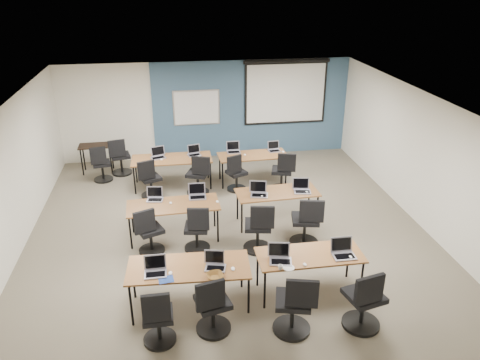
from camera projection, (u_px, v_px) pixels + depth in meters
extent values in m
cube|color=#6B6354|center=(230.00, 234.00, 9.49)|extent=(8.00, 9.00, 0.02)
cube|color=white|center=(228.00, 104.00, 8.38)|extent=(8.00, 9.00, 0.02)
cube|color=beige|center=(207.00, 110.00, 12.99)|extent=(8.00, 0.04, 2.70)
cube|color=beige|center=(287.00, 341.00, 4.88)|extent=(8.00, 0.04, 2.70)
cube|color=beige|center=(8.00, 187.00, 8.37)|extent=(0.04, 9.00, 2.70)
cube|color=beige|center=(424.00, 161.00, 9.50)|extent=(0.04, 9.00, 2.70)
cube|color=#3D5977|center=(252.00, 108.00, 13.14)|extent=(5.50, 0.04, 2.70)
cube|color=silver|center=(196.00, 108.00, 12.85)|extent=(1.28, 0.02, 0.98)
cube|color=white|center=(197.00, 108.00, 12.84)|extent=(1.20, 0.02, 0.90)
cube|color=black|center=(286.00, 92.00, 13.04)|extent=(2.32, 0.03, 1.82)
cube|color=white|center=(286.00, 93.00, 13.05)|extent=(2.20, 0.02, 1.62)
cylinder|color=black|center=(287.00, 61.00, 12.69)|extent=(2.40, 0.10, 0.10)
cube|color=olive|center=(189.00, 267.00, 7.19)|extent=(1.89, 0.79, 0.03)
cylinder|color=black|center=(131.00, 306.00, 6.92)|extent=(0.04, 0.04, 0.70)
cylinder|color=black|center=(249.00, 294.00, 7.17)|extent=(0.04, 0.04, 0.70)
cylinder|color=black|center=(133.00, 279.00, 7.52)|extent=(0.04, 0.04, 0.70)
cylinder|color=black|center=(242.00, 269.00, 7.77)|extent=(0.04, 0.04, 0.70)
cube|color=brown|center=(310.00, 255.00, 7.50)|extent=(1.71, 0.71, 0.03)
cylinder|color=black|center=(265.00, 290.00, 7.27)|extent=(0.04, 0.04, 0.70)
cylinder|color=black|center=(361.00, 280.00, 7.50)|extent=(0.04, 0.04, 0.70)
cylinder|color=black|center=(258.00, 268.00, 7.81)|extent=(0.04, 0.04, 0.70)
cylinder|color=black|center=(348.00, 260.00, 8.03)|extent=(0.04, 0.04, 0.70)
cube|color=brown|center=(173.00, 205.00, 9.10)|extent=(1.79, 0.74, 0.03)
cylinder|color=black|center=(130.00, 233.00, 8.85)|extent=(0.04, 0.04, 0.70)
cylinder|color=black|center=(218.00, 226.00, 9.09)|extent=(0.04, 0.04, 0.70)
cylinder|color=black|center=(132.00, 217.00, 9.42)|extent=(0.04, 0.04, 0.70)
cylinder|color=black|center=(214.00, 211.00, 9.65)|extent=(0.04, 0.04, 0.70)
cube|color=olive|center=(277.00, 192.00, 9.63)|extent=(1.69, 0.70, 0.03)
cylinder|color=black|center=(242.00, 218.00, 9.40)|extent=(0.04, 0.04, 0.70)
cylinder|color=black|center=(317.00, 212.00, 9.63)|extent=(0.04, 0.04, 0.70)
cylinder|color=black|center=(237.00, 205.00, 9.93)|extent=(0.04, 0.04, 0.70)
cylinder|color=black|center=(309.00, 199.00, 10.15)|extent=(0.04, 0.04, 0.70)
cube|color=brown|center=(172.00, 159.00, 11.35)|extent=(1.93, 0.80, 0.03)
cylinder|color=black|center=(135.00, 181.00, 11.06)|extent=(0.04, 0.04, 0.70)
cylinder|color=black|center=(211.00, 176.00, 11.32)|extent=(0.04, 0.04, 0.70)
cylinder|color=black|center=(136.00, 170.00, 11.68)|extent=(0.04, 0.04, 0.70)
cylinder|color=black|center=(208.00, 165.00, 11.93)|extent=(0.04, 0.04, 0.70)
cube|color=#9D6A39|center=(253.00, 155.00, 11.57)|extent=(1.70, 0.71, 0.03)
cylinder|color=black|center=(223.00, 176.00, 11.34)|extent=(0.04, 0.04, 0.70)
cylinder|color=black|center=(286.00, 172.00, 11.56)|extent=(0.04, 0.04, 0.70)
cylinder|color=black|center=(220.00, 166.00, 11.87)|extent=(0.04, 0.04, 0.70)
cylinder|color=black|center=(281.00, 163.00, 12.09)|extent=(0.04, 0.04, 0.70)
cube|color=#AFAFAF|center=(156.00, 274.00, 6.99)|extent=(0.33, 0.24, 0.02)
cube|color=black|center=(155.00, 274.00, 6.97)|extent=(0.28, 0.14, 0.00)
cube|color=#AFAFAF|center=(155.00, 262.00, 7.05)|extent=(0.33, 0.06, 0.23)
cube|color=black|center=(155.00, 262.00, 7.05)|extent=(0.29, 0.04, 0.19)
ellipsoid|color=white|center=(170.00, 273.00, 7.01)|extent=(0.09, 0.11, 0.03)
cylinder|color=black|center=(160.00, 339.00, 6.75)|extent=(0.48, 0.48, 0.05)
cylinder|color=black|center=(159.00, 329.00, 6.68)|extent=(0.06, 0.06, 0.42)
cube|color=black|center=(158.00, 315.00, 6.57)|extent=(0.42, 0.42, 0.08)
cube|color=black|center=(156.00, 308.00, 6.28)|extent=(0.39, 0.06, 0.44)
cube|color=#AFAEBC|center=(215.00, 268.00, 7.13)|extent=(0.31, 0.23, 0.02)
cube|color=black|center=(215.00, 268.00, 7.11)|extent=(0.26, 0.13, 0.00)
cube|color=#AFAEBC|center=(214.00, 257.00, 7.19)|extent=(0.31, 0.06, 0.22)
cube|color=black|center=(214.00, 257.00, 7.19)|extent=(0.27, 0.04, 0.18)
ellipsoid|color=white|center=(233.00, 269.00, 7.11)|extent=(0.08, 0.11, 0.03)
cylinder|color=black|center=(214.00, 328.00, 6.96)|extent=(0.52, 0.52, 0.05)
cylinder|color=black|center=(213.00, 317.00, 6.88)|extent=(0.06, 0.06, 0.46)
cube|color=black|center=(213.00, 302.00, 6.77)|extent=(0.46, 0.46, 0.08)
cube|color=black|center=(210.00, 295.00, 6.46)|extent=(0.42, 0.06, 0.44)
cube|color=#A9A9AE|center=(281.00, 262.00, 7.29)|extent=(0.34, 0.25, 0.02)
cube|color=black|center=(281.00, 262.00, 7.27)|extent=(0.29, 0.15, 0.00)
cube|color=#A9A9AE|center=(279.00, 250.00, 7.36)|extent=(0.34, 0.06, 0.24)
cube|color=black|center=(279.00, 250.00, 7.35)|extent=(0.30, 0.05, 0.19)
ellipsoid|color=white|center=(305.00, 264.00, 7.22)|extent=(0.07, 0.10, 0.03)
cylinder|color=black|center=(291.00, 328.00, 6.96)|extent=(0.56, 0.56, 0.05)
cylinder|color=black|center=(292.00, 316.00, 6.87)|extent=(0.06, 0.06, 0.50)
cube|color=black|center=(293.00, 300.00, 6.75)|extent=(0.50, 0.50, 0.08)
cube|color=black|center=(302.00, 294.00, 6.44)|extent=(0.46, 0.06, 0.44)
cube|color=#A8A9B5|center=(344.00, 256.00, 7.43)|extent=(0.36, 0.26, 0.02)
cube|color=black|center=(345.00, 256.00, 7.41)|extent=(0.30, 0.15, 0.00)
cube|color=#A8A9B5|center=(342.00, 244.00, 7.50)|extent=(0.36, 0.07, 0.25)
cube|color=black|center=(342.00, 245.00, 7.49)|extent=(0.31, 0.05, 0.20)
ellipsoid|color=white|center=(350.00, 257.00, 7.40)|extent=(0.09, 0.12, 0.04)
cylinder|color=black|center=(360.00, 323.00, 7.05)|extent=(0.57, 0.57, 0.05)
cylinder|color=black|center=(362.00, 311.00, 6.96)|extent=(0.06, 0.06, 0.50)
cube|color=black|center=(364.00, 296.00, 6.84)|extent=(0.50, 0.50, 0.08)
cube|color=black|center=(369.00, 290.00, 6.51)|extent=(0.46, 0.06, 0.44)
cube|color=silver|center=(155.00, 200.00, 9.26)|extent=(0.31, 0.23, 0.02)
cube|color=black|center=(155.00, 200.00, 9.23)|extent=(0.27, 0.13, 0.00)
cube|color=silver|center=(155.00, 192.00, 9.32)|extent=(0.31, 0.06, 0.22)
cube|color=black|center=(155.00, 192.00, 9.31)|extent=(0.28, 0.04, 0.18)
ellipsoid|color=white|center=(171.00, 203.00, 9.14)|extent=(0.07, 0.10, 0.03)
cylinder|color=black|center=(152.00, 250.00, 8.90)|extent=(0.49, 0.49, 0.05)
cylinder|color=black|center=(151.00, 242.00, 8.82)|extent=(0.06, 0.06, 0.43)
cube|color=black|center=(150.00, 230.00, 8.72)|extent=(0.43, 0.43, 0.08)
cube|color=black|center=(144.00, 222.00, 8.43)|extent=(0.40, 0.06, 0.44)
cube|color=silver|center=(198.00, 197.00, 9.36)|extent=(0.34, 0.25, 0.02)
cube|color=black|center=(198.00, 197.00, 9.34)|extent=(0.29, 0.14, 0.00)
cube|color=silver|center=(197.00, 189.00, 9.43)|extent=(0.34, 0.06, 0.24)
cube|color=black|center=(197.00, 189.00, 9.42)|extent=(0.30, 0.04, 0.19)
ellipsoid|color=white|center=(217.00, 202.00, 9.19)|extent=(0.07, 0.10, 0.03)
cylinder|color=black|center=(197.00, 248.00, 8.98)|extent=(0.49, 0.49, 0.05)
cylinder|color=black|center=(197.00, 239.00, 8.90)|extent=(0.06, 0.06, 0.43)
cube|color=black|center=(196.00, 227.00, 8.80)|extent=(0.43, 0.43, 0.08)
cube|color=black|center=(198.00, 219.00, 8.51)|extent=(0.40, 0.06, 0.44)
cube|color=#B5B5B5|center=(259.00, 195.00, 9.45)|extent=(0.35, 0.25, 0.02)
cube|color=black|center=(259.00, 195.00, 9.42)|extent=(0.30, 0.15, 0.00)
cube|color=#B5B5B5|center=(258.00, 187.00, 9.52)|extent=(0.35, 0.06, 0.24)
cube|color=black|center=(258.00, 187.00, 9.51)|extent=(0.31, 0.05, 0.20)
ellipsoid|color=white|center=(262.00, 197.00, 9.39)|extent=(0.08, 0.11, 0.03)
cylinder|color=black|center=(257.00, 248.00, 8.98)|extent=(0.54, 0.54, 0.05)
cylinder|color=black|center=(258.00, 238.00, 8.89)|extent=(0.06, 0.06, 0.48)
cube|color=black|center=(258.00, 225.00, 8.78)|extent=(0.48, 0.48, 0.08)
cube|color=black|center=(262.00, 217.00, 8.47)|extent=(0.44, 0.06, 0.44)
cube|color=#A5A5B0|center=(302.00, 192.00, 9.60)|extent=(0.34, 0.25, 0.02)
cube|color=black|center=(303.00, 192.00, 9.58)|extent=(0.29, 0.14, 0.00)
cube|color=#A5A5B0|center=(301.00, 183.00, 9.67)|extent=(0.34, 0.06, 0.24)
cube|color=black|center=(301.00, 183.00, 9.66)|extent=(0.30, 0.04, 0.19)
ellipsoid|color=white|center=(307.00, 192.00, 9.57)|extent=(0.07, 0.11, 0.04)
cylinder|color=black|center=(304.00, 242.00, 9.17)|extent=(0.57, 0.57, 0.05)
cylinder|color=black|center=(304.00, 232.00, 9.08)|extent=(0.06, 0.06, 0.50)
cube|color=black|center=(305.00, 219.00, 8.96)|extent=(0.50, 0.50, 0.08)
cube|color=black|center=(312.00, 211.00, 8.65)|extent=(0.46, 0.06, 0.44)
cube|color=#B9BAC5|center=(158.00, 158.00, 11.35)|extent=(0.34, 0.25, 0.02)
cube|color=black|center=(158.00, 158.00, 11.32)|extent=(0.29, 0.14, 0.00)
cube|color=#B9BAC5|center=(158.00, 151.00, 11.41)|extent=(0.34, 0.06, 0.23)
cube|color=black|center=(158.00, 151.00, 11.41)|extent=(0.30, 0.04, 0.19)
ellipsoid|color=white|center=(162.00, 159.00, 11.24)|extent=(0.08, 0.11, 0.04)
cylinder|color=black|center=(152.00, 195.00, 11.08)|extent=(0.49, 0.49, 0.05)
cylinder|color=black|center=(151.00, 188.00, 11.00)|extent=(0.06, 0.06, 0.43)
cube|color=black|center=(150.00, 178.00, 10.90)|extent=(0.43, 0.43, 0.08)
cube|color=black|center=(146.00, 170.00, 10.61)|extent=(0.39, 0.06, 0.44)
cube|color=#B5B5BB|center=(194.00, 155.00, 11.52)|extent=(0.31, 0.23, 0.02)
cube|color=black|center=(194.00, 155.00, 11.49)|extent=(0.27, 0.13, 0.00)
cube|color=#B5B5BB|center=(194.00, 149.00, 11.58)|extent=(0.31, 0.06, 0.22)
cube|color=black|center=(194.00, 149.00, 11.57)|extent=(0.28, 0.04, 0.18)
ellipsoid|color=white|center=(199.00, 156.00, 11.44)|extent=(0.08, 0.10, 0.03)
cylinder|color=black|center=(198.00, 192.00, 11.23)|extent=(0.53, 0.53, 0.05)
cylinder|color=black|center=(198.00, 184.00, 11.15)|extent=(0.06, 0.06, 0.47)
cube|color=black|center=(197.00, 174.00, 11.04)|extent=(0.47, 0.47, 0.08)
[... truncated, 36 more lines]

